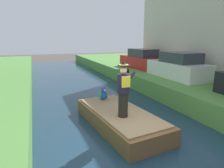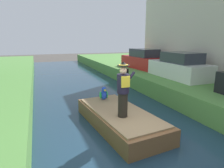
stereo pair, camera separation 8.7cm
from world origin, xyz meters
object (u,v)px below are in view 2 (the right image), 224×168
object	(u,v)px
boat	(119,118)
parrot_plush	(104,94)
parked_car_red	(143,60)
person_pirate	(123,90)
parked_car_white	(179,67)

from	to	relation	value
boat	parrot_plush	bearing A→B (deg)	94.18
parked_car_red	person_pirate	bearing A→B (deg)	-123.79
person_pirate	parked_car_red	xyz separation A→B (m)	(5.25, 7.85, -0.00)
boat	person_pirate	size ratio (longest dim) A/B	2.36
parked_car_white	boat	bearing A→B (deg)	-149.06
person_pirate	parked_car_red	world-z (taller)	person_pirate
person_pirate	boat	bearing A→B (deg)	86.41
parked_car_white	parked_car_red	distance (m)	4.21
person_pirate	parrot_plush	size ratio (longest dim) A/B	3.25
boat	parked_car_red	xyz separation A→B (m)	(5.14, 7.29, 1.23)
parrot_plush	parked_car_red	world-z (taller)	parked_car_red
parked_car_white	parked_car_red	size ratio (longest dim) A/B	0.98
parked_car_white	parrot_plush	bearing A→B (deg)	-162.77
boat	parrot_plush	world-z (taller)	parrot_plush
parked_car_red	parrot_plush	bearing A→B (deg)	-131.96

